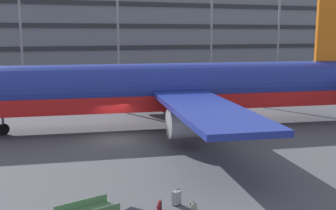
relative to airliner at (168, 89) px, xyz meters
The scene contains 9 objects.
ground_plane 6.58m from the airliner, 152.37° to the right, with size 600.00×600.00×0.00m, color #4C4C51.
terminal_structure 47.39m from the airliner, 96.12° to the left, with size 122.68×19.01×14.77m.
airliner is the anchor object (origin of this frame).
light_mast_center_left 33.14m from the airliner, 110.76° to the left, with size 1.80×0.50×21.19m.
light_mast_right 36.05m from the airliner, 58.50° to the left, with size 1.80×0.50×20.64m.
light_mast_far_right 44.07m from the airliner, 43.68° to the left, with size 1.80×0.50×20.76m.
suitcase_black 16.57m from the airliner, 108.22° to the right, with size 0.47×0.42×0.80m.
backpack_red 17.22m from the airliner, 110.98° to the right, with size 0.33×0.42×0.55m.
backpack_large 17.40m from the airliner, 105.70° to the right, with size 0.41×0.34×0.49m.
Camera 1 is at (-6.62, -29.98, 7.98)m, focal length 44.19 mm.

